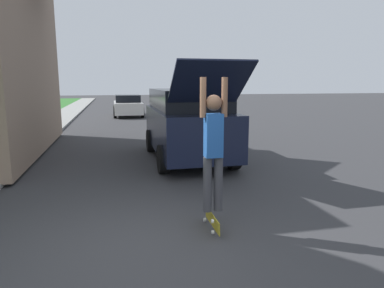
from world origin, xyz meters
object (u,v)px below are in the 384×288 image
Objects in this scene: car_down_street at (128,106)px; skateboarder at (213,144)px; skateboard at (212,220)px; suv_parked at (187,122)px.

car_down_street is 18.72m from skateboarder.
skateboarder is 1.19m from skateboard.
suv_parked is at bearing 82.12° from skateboard.
car_down_street is at bearing 94.56° from suv_parked.
car_down_street is 5.25× the size of skateboard.
skateboarder is at bearing -97.76° from suv_parked.
suv_parked is 13.85m from car_down_street.
skateboarder is at bearing -52.00° from skateboard.
suv_parked is 2.64× the size of skateboarder.
skateboard is at bearing 128.00° from skateboarder.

